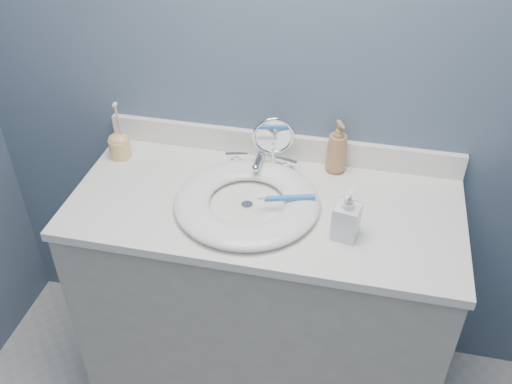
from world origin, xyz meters
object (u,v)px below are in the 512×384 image
(makeup_mirror, at_px, (273,142))
(toothbrush_holder, at_px, (119,145))
(soap_bottle_clear, at_px, (347,214))
(soap_bottle_amber, at_px, (337,147))

(makeup_mirror, distance_m, toothbrush_holder, 0.53)
(soap_bottle_clear, xyz_separation_m, toothbrush_holder, (-0.80, 0.24, -0.03))
(soap_bottle_clear, height_order, toothbrush_holder, toothbrush_holder)
(soap_bottle_clear, distance_m, toothbrush_holder, 0.83)
(soap_bottle_clear, bearing_deg, soap_bottle_amber, 111.74)
(soap_bottle_amber, relative_size, toothbrush_holder, 0.88)
(makeup_mirror, bearing_deg, toothbrush_holder, 168.81)
(soap_bottle_amber, height_order, toothbrush_holder, toothbrush_holder)
(makeup_mirror, distance_m, soap_bottle_amber, 0.21)
(soap_bottle_clear, bearing_deg, makeup_mirror, 144.85)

